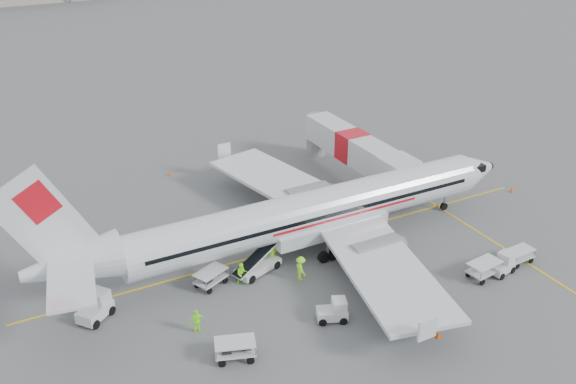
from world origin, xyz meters
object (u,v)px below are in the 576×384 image
object	(u,v)px
tug_fore	(502,264)
tug_mid	(332,310)
belt_loader	(257,257)
jet_bridge	(352,156)
tug_aft	(94,307)
aircraft	(314,185)

from	to	relation	value
tug_fore	tug_mid	size ratio (longest dim) A/B	0.98
belt_loader	tug_fore	world-z (taller)	belt_loader
jet_bridge	tug_aft	size ratio (longest dim) A/B	7.32
aircraft	belt_loader	distance (m)	6.89
jet_bridge	tug_aft	xyz separation A→B (m)	(-27.06, -10.72, -1.38)
tug_aft	tug_fore	bearing A→B (deg)	-55.34
aircraft	jet_bridge	size ratio (longest dim) A/B	2.25
belt_loader	tug_aft	bearing A→B (deg)	161.01
aircraft	tug_fore	distance (m)	15.07
aircraft	tug_mid	size ratio (longest dim) A/B	19.45
tug_fore	tug_mid	xyz separation A→B (m)	(-13.97, 1.10, 0.01)
belt_loader	tug_mid	xyz separation A→B (m)	(1.90, -7.43, -0.51)
jet_bridge	tug_fore	size ratio (longest dim) A/B	8.82
belt_loader	tug_mid	size ratio (longest dim) A/B	2.35
belt_loader	tug_aft	distance (m)	11.92
aircraft	belt_loader	world-z (taller)	aircraft
tug_fore	aircraft	bearing A→B (deg)	126.05
tug_aft	belt_loader	bearing A→B (deg)	-38.28
belt_loader	tug_fore	size ratio (longest dim) A/B	2.40
tug_mid	tug_aft	xyz separation A→B (m)	(-13.81, 7.43, 0.14)
jet_bridge	tug_mid	world-z (taller)	jet_bridge
jet_bridge	belt_loader	size ratio (longest dim) A/B	3.68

